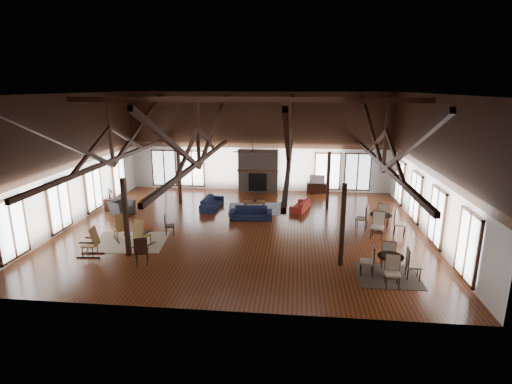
# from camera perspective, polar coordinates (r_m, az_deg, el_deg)

# --- Properties ---
(floor) EXTENTS (16.00, 16.00, 0.00)m
(floor) POSITION_cam_1_polar(r_m,az_deg,el_deg) (18.40, -1.72, -5.16)
(floor) COLOR #5E2F13
(floor) RESTS_ON ground
(ceiling) EXTENTS (16.00, 14.00, 0.02)m
(ceiling) POSITION_cam_1_polar(r_m,az_deg,el_deg) (17.29, -1.87, 13.87)
(ceiling) COLOR black
(ceiling) RESTS_ON wall_back
(wall_back) EXTENTS (16.00, 0.02, 6.00)m
(wall_back) POSITION_cam_1_polar(r_m,az_deg,el_deg) (24.46, 0.39, 7.12)
(wall_back) COLOR silver
(wall_back) RESTS_ON floor
(wall_front) EXTENTS (16.00, 0.02, 6.00)m
(wall_front) POSITION_cam_1_polar(r_m,az_deg,el_deg) (10.90, -6.66, -2.87)
(wall_front) COLOR silver
(wall_front) RESTS_ON floor
(wall_left) EXTENTS (0.02, 14.00, 6.00)m
(wall_left) POSITION_cam_1_polar(r_m,az_deg,el_deg) (20.26, -24.89, 4.11)
(wall_left) COLOR silver
(wall_left) RESTS_ON floor
(wall_right) EXTENTS (0.02, 14.00, 6.00)m
(wall_right) POSITION_cam_1_polar(r_m,az_deg,el_deg) (18.35, 23.86, 3.23)
(wall_right) COLOR silver
(wall_right) RESTS_ON floor
(roof_truss) EXTENTS (15.60, 14.07, 3.14)m
(roof_truss) POSITION_cam_1_polar(r_m,az_deg,el_deg) (17.43, -1.82, 7.38)
(roof_truss) COLOR black
(roof_truss) RESTS_ON wall_back
(post_grid) EXTENTS (8.16, 7.16, 3.05)m
(post_grid) POSITION_cam_1_polar(r_m,az_deg,el_deg) (17.93, -1.75, -0.58)
(post_grid) COLOR black
(post_grid) RESTS_ON floor
(fireplace) EXTENTS (2.50, 0.69, 2.60)m
(fireplace) POSITION_cam_1_polar(r_m,az_deg,el_deg) (24.43, 0.31, 3.04)
(fireplace) COLOR #65534D
(fireplace) RESTS_ON floor
(ceiling_fan) EXTENTS (1.60, 1.60, 0.75)m
(ceiling_fan) POSITION_cam_1_polar(r_m,az_deg,el_deg) (16.43, -0.54, 5.88)
(ceiling_fan) COLOR black
(ceiling_fan) RESTS_ON roof_truss
(sofa_navy_front) EXTENTS (2.11, 0.92, 0.60)m
(sofa_navy_front) POSITION_cam_1_polar(r_m,az_deg,el_deg) (19.52, -0.75, -3.03)
(sofa_navy_front) COLOR black
(sofa_navy_front) RESTS_ON floor
(sofa_navy_left) EXTENTS (2.10, 0.96, 0.60)m
(sofa_navy_left) POSITION_cam_1_polar(r_m,az_deg,el_deg) (21.37, -6.33, -1.53)
(sofa_navy_left) COLOR #131934
(sofa_navy_left) RESTS_ON floor
(sofa_orange) EXTENTS (1.85, 1.16, 0.51)m
(sofa_orange) POSITION_cam_1_polar(r_m,az_deg,el_deg) (21.08, 6.34, -1.89)
(sofa_orange) COLOR #A62920
(sofa_orange) RESTS_ON floor
(coffee_table) EXTENTS (1.19, 0.69, 0.44)m
(coffee_table) POSITION_cam_1_polar(r_m,az_deg,el_deg) (20.96, -0.22, -1.54)
(coffee_table) COLOR brown
(coffee_table) RESTS_ON floor
(vase) EXTENTS (0.24, 0.24, 0.20)m
(vase) POSITION_cam_1_polar(r_m,az_deg,el_deg) (20.90, -0.17, -1.14)
(vase) COLOR #B2B2B2
(vase) RESTS_ON coffee_table
(armchair) EXTENTS (1.35, 1.29, 0.68)m
(armchair) POSITION_cam_1_polar(r_m,az_deg,el_deg) (21.40, -18.62, -2.10)
(armchair) COLOR #2B2B2E
(armchair) RESTS_ON floor
(side_table_lamp) EXTENTS (0.49, 0.49, 1.25)m
(side_table_lamp) POSITION_cam_1_polar(r_m,az_deg,el_deg) (22.17, -20.10, -1.30)
(side_table_lamp) COLOR black
(side_table_lamp) RESTS_ON floor
(rocking_chair_a) EXTENTS (0.98, 1.04, 1.21)m
(rocking_chair_a) POSITION_cam_1_polar(r_m,az_deg,el_deg) (17.73, -18.69, -4.81)
(rocking_chair_a) COLOR #A27C3D
(rocking_chair_a) RESTS_ON floor
(rocking_chair_b) EXTENTS (0.75, 0.99, 1.14)m
(rocking_chair_b) POSITION_cam_1_polar(r_m,az_deg,el_deg) (16.83, -16.09, -5.77)
(rocking_chair_b) COLOR #A27C3D
(rocking_chair_b) RESTS_ON floor
(rocking_chair_c) EXTENTS (0.94, 0.55, 1.16)m
(rocking_chair_c) POSITION_cam_1_polar(r_m,az_deg,el_deg) (16.53, -22.38, -6.68)
(rocking_chair_c) COLOR #A27C3D
(rocking_chair_c) RESTS_ON floor
(side_chair_a) EXTENTS (0.50, 0.50, 0.95)m
(side_chair_a) POSITION_cam_1_polar(r_m,az_deg,el_deg) (17.75, -12.54, -4.39)
(side_chair_a) COLOR black
(side_chair_a) RESTS_ON floor
(side_chair_b) EXTENTS (0.58, 0.58, 1.10)m
(side_chair_b) POSITION_cam_1_polar(r_m,az_deg,el_deg) (15.05, -16.10, -7.84)
(side_chair_b) COLOR black
(side_chair_b) RESTS_ON floor
(cafe_table_near) EXTENTS (2.04, 2.04, 1.05)m
(cafe_table_near) POSITION_cam_1_polar(r_m,az_deg,el_deg) (14.48, 18.61, -9.48)
(cafe_table_near) COLOR black
(cafe_table_near) RESTS_ON floor
(cafe_table_far) EXTENTS (2.22, 2.22, 1.14)m
(cafe_table_far) POSITION_cam_1_polar(r_m,az_deg,el_deg) (18.55, 17.37, -3.83)
(cafe_table_far) COLOR black
(cafe_table_far) RESTS_ON floor
(cup_near) EXTENTS (0.12, 0.12, 0.09)m
(cup_near) POSITION_cam_1_polar(r_m,az_deg,el_deg) (14.30, 18.44, -8.57)
(cup_near) COLOR #B2B2B2
(cup_near) RESTS_ON cafe_table_near
(cup_far) EXTENTS (0.14, 0.14, 0.10)m
(cup_far) POSITION_cam_1_polar(r_m,az_deg,el_deg) (18.48, 17.31, -2.91)
(cup_far) COLOR #B2B2B2
(cup_far) RESTS_ON cafe_table_far
(tv_console) EXTENTS (1.18, 0.44, 0.59)m
(tv_console) POSITION_cam_1_polar(r_m,az_deg,el_deg) (24.65, 8.65, 0.60)
(tv_console) COLOR black
(tv_console) RESTS_ON floor
(television) EXTENTS (0.92, 0.20, 0.52)m
(television) POSITION_cam_1_polar(r_m,az_deg,el_deg) (24.53, 8.73, 1.86)
(television) COLOR #B2B2B2
(television) RESTS_ON tv_console
(rug_tan) EXTENTS (3.24, 2.68, 0.01)m
(rug_tan) POSITION_cam_1_polar(r_m,az_deg,el_deg) (17.60, -17.66, -6.82)
(rug_tan) COLOR tan
(rug_tan) RESTS_ON floor
(rug_navy) EXTENTS (3.23, 2.58, 0.01)m
(rug_navy) POSITION_cam_1_polar(r_m,az_deg,el_deg) (21.20, 0.12, -2.40)
(rug_navy) COLOR #1A1F49
(rug_navy) RESTS_ON floor
(rug_dark) EXTENTS (2.08, 1.89, 0.01)m
(rug_dark) POSITION_cam_1_polar(r_m,az_deg,el_deg) (14.69, 18.36, -11.32)
(rug_dark) COLOR #2A231C
(rug_dark) RESTS_ON floor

